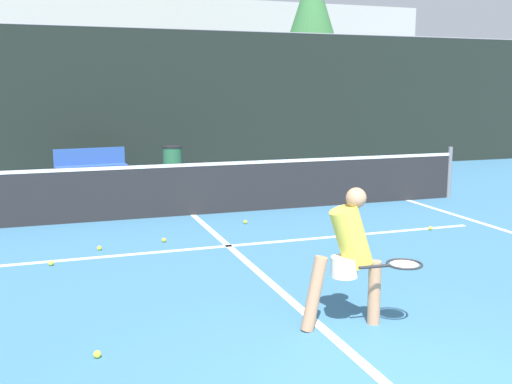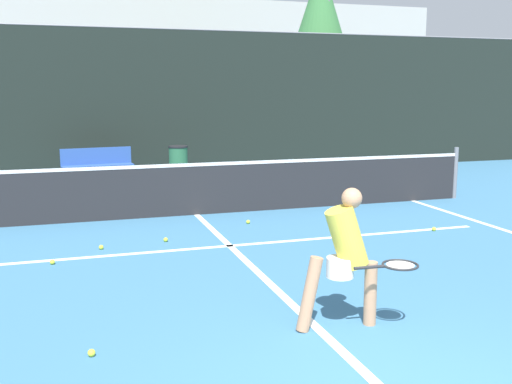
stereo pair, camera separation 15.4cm
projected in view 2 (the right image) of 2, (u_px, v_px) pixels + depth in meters
The scene contains 19 objects.
court_service_line at pixel (230, 246), 8.73m from camera, with size 8.25×0.10×0.01m, color white.
court_center_mark at pixel (256, 270), 7.55m from camera, with size 0.10×7.13×0.01m, color white.
net at pixel (196, 187), 10.81m from camera, with size 11.09×0.09×1.07m.
fence_back at pixel (152, 103), 15.61m from camera, with size 24.00×0.06×3.81m.
player_practicing at pixel (346, 253), 5.64m from camera, with size 1.11×0.57×1.36m.
tennis_ball_scattered_0 at pixel (52, 262), 7.81m from camera, with size 0.07×0.07×0.07m, color #D1E033.
tennis_ball_scattered_1 at pixel (248, 222), 10.16m from camera, with size 0.07×0.07×0.07m, color #D1E033.
tennis_ball_scattered_4 at pixel (434, 229), 9.64m from camera, with size 0.07×0.07×0.07m, color #D1E033.
tennis_ball_scattered_6 at pixel (101, 247), 8.54m from camera, with size 0.07×0.07×0.07m, color #D1E033.
tennis_ball_scattered_7 at pixel (166, 240), 8.97m from camera, with size 0.07×0.07×0.07m, color #D1E033.
tennis_ball_scattered_8 at pixel (91, 353), 5.12m from camera, with size 0.07×0.07×0.07m, color #D1E033.
courtside_bench at pixel (97, 164), 14.40m from camera, with size 1.71×0.57×0.86m.
trash_bin at pixel (178, 164), 14.71m from camera, with size 0.48×0.48×0.88m.
parked_car at pixel (73, 142), 18.91m from camera, with size 1.64×3.90×1.39m.
floodlight_mast at pixel (328, 0), 20.54m from camera, with size 1.10×0.24×8.24m.
tree_west at pixel (203, 58), 25.62m from camera, with size 3.60×3.60×4.07m.
tree_mid at pixel (191, 70), 24.10m from camera, with size 2.99×2.99×3.51m.
tree_east at pixel (320, 19), 20.93m from camera, with size 2.48×2.48×6.61m.
building_far at pixel (106, 66), 30.65m from camera, with size 36.00×2.40×6.85m, color #B2ADA3.
Camera 2 is at (-2.21, -2.96, 2.27)m, focal length 42.00 mm.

